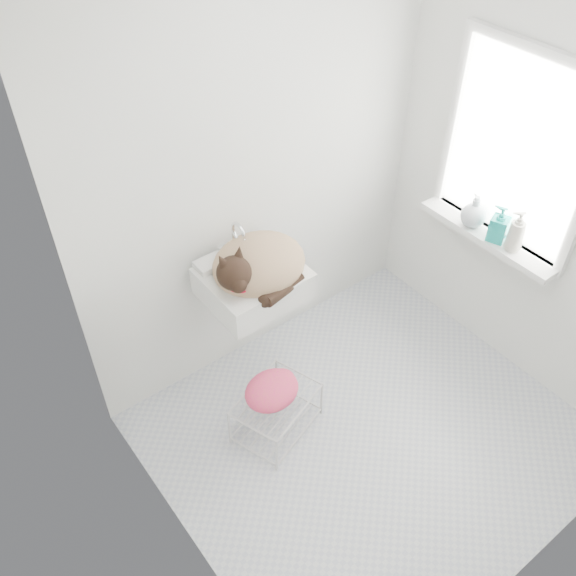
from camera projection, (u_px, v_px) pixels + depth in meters
floor at (368, 436)px, 3.56m from camera, size 2.20×2.00×0.02m
back_wall at (258, 170)px, 3.30m from camera, size 2.20×0.02×2.50m
right_wall at (548, 184)px, 3.21m from camera, size 0.02×2.00×2.50m
left_wall at (169, 393)px, 2.22m from camera, size 0.02×2.00×2.50m
window_glass at (518, 151)px, 3.25m from camera, size 0.01×0.80×1.00m
window_frame at (516, 152)px, 3.24m from camera, size 0.04×0.90×1.10m
windowsill at (487, 236)px, 3.57m from camera, size 0.16×0.88×0.04m
sink at (253, 272)px, 3.31m from camera, size 0.51×0.45×0.21m
faucet at (232, 234)px, 3.32m from camera, size 0.19×0.13×0.19m
cat at (256, 267)px, 3.28m from camera, size 0.54×0.45×0.33m
wire_rack at (276, 411)px, 3.50m from camera, size 0.53×0.44×0.27m
towel at (272, 395)px, 3.40m from camera, size 0.34×0.26×0.13m
bottle_a at (511, 249)px, 3.45m from camera, size 0.11×0.11×0.21m
bottle_b at (495, 239)px, 3.51m from camera, size 0.12×0.13×0.21m
bottle_c at (471, 224)px, 3.61m from camera, size 0.19×0.19×0.19m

